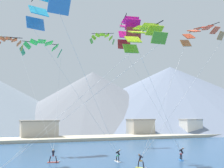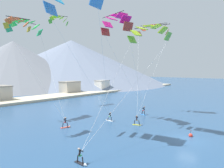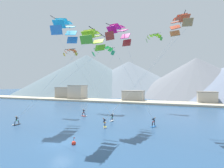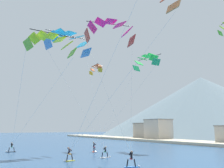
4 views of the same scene
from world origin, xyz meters
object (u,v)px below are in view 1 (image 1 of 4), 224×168
object	(u,v)px
parafoil_kite_mid_center	(201,34)
parafoil_kite_distant_low_drift	(102,38)
kitesurfer_near_trail	(117,158)
kitesurfer_mid_center	(142,164)
parafoil_kite_near_trail	(47,4)
parafoil_kite_near_lead	(129,30)
parafoil_kite_far_right	(41,47)
kitesurfer_far_right	(55,158)
parafoil_kite_distant_high_outer	(9,42)
parafoil_kite_far_left	(143,35)
kitesurfer_near_lead	(181,156)

from	to	relation	value
parafoil_kite_mid_center	parafoil_kite_distant_low_drift	size ratio (longest dim) A/B	3.38
kitesurfer_near_trail	kitesurfer_mid_center	xyz separation A→B (m)	(0.73, -5.81, 0.07)
parafoil_kite_near_trail	kitesurfer_near_trail	bearing A→B (deg)	12.44
kitesurfer_mid_center	parafoil_kite_near_lead	world-z (taller)	parafoil_kite_near_lead
parafoil_kite_far_right	kitesurfer_mid_center	bearing A→B (deg)	-65.65
kitesurfer_far_right	parafoil_kite_distant_high_outer	bearing A→B (deg)	151.96
kitesurfer_mid_center	parafoil_kite_mid_center	bearing A→B (deg)	19.87
parafoil_kite_near_lead	parafoil_kite_distant_high_outer	size ratio (longest dim) A/B	4.44
kitesurfer_near_trail	parafoil_kite_far_left	distance (m)	16.74
parafoil_kite_near_trail	parafoil_kite_far_left	distance (m)	12.26
kitesurfer_near_lead	parafoil_kite_distant_high_outer	bearing A→B (deg)	162.29
parafoil_kite_far_right	parafoil_kite_distant_low_drift	bearing A→B (deg)	30.82
kitesurfer_near_lead	parafoil_kite_distant_low_drift	xyz separation A→B (m)	(-3.10, 24.01, 21.75)
kitesurfer_near_lead	parafoil_kite_mid_center	size ratio (longest dim) A/B	0.10
parafoil_kite_near_lead	parafoil_kite_distant_high_outer	xyz separation A→B (m)	(-15.45, 5.80, -1.75)
parafoil_kite_far_right	parafoil_kite_mid_center	bearing A→B (deg)	-36.22
kitesurfer_far_right	parafoil_kite_distant_high_outer	xyz separation A→B (m)	(-5.99, 3.19, 15.54)
kitesurfer_far_right	parafoil_kite_distant_low_drift	size ratio (longest dim) A/B	0.34
parafoil_kite_distant_low_drift	kitesurfer_near_trail	bearing A→B (deg)	-104.10
kitesurfer_near_lead	parafoil_kite_mid_center	xyz separation A→B (m)	(4.15, 0.35, 17.53)
kitesurfer_near_lead	parafoil_kite_far_right	world-z (taller)	parafoil_kite_far_right
parafoil_kite_mid_center	parafoil_kite_distant_low_drift	xyz separation A→B (m)	(-7.25, 23.66, 4.22)
parafoil_kite_near_lead	parafoil_kite_distant_low_drift	world-z (taller)	parafoil_kite_distant_low_drift
kitesurfer_near_trail	parafoil_kite_distant_high_outer	world-z (taller)	parafoil_kite_distant_high_outer
kitesurfer_far_right	parafoil_kite_distant_low_drift	distance (m)	32.47
kitesurfer_mid_center	parafoil_kite_far_left	xyz separation A→B (m)	(-0.97, -2.45, 14.49)
parafoil_kite_mid_center	parafoil_kite_distant_high_outer	bearing A→B (deg)	165.62
kitesurfer_far_right	parafoil_kite_far_left	world-z (taller)	parafoil_kite_far_left
kitesurfer_mid_center	parafoil_kite_far_right	world-z (taller)	parafoil_kite_far_right
kitesurfer_mid_center	parafoil_kite_near_trail	xyz separation A→B (m)	(-10.65, 3.62, 18.92)
kitesurfer_far_right	parafoil_kite_mid_center	bearing A→B (deg)	-10.01
kitesurfer_near_lead	parafoil_kite_near_trail	bearing A→B (deg)	-178.78
kitesurfer_far_right	parafoil_kite_distant_low_drift	bearing A→B (deg)	56.07
kitesurfer_mid_center	parafoil_kite_near_trail	bearing A→B (deg)	161.21
kitesurfer_near_lead	parafoil_kite_distant_high_outer	world-z (taller)	parafoil_kite_distant_high_outer
kitesurfer_far_right	parafoil_kite_mid_center	world-z (taller)	parafoil_kite_mid_center
parafoil_kite_distant_low_drift	parafoil_kite_near_trail	bearing A→B (deg)	-122.41
kitesurfer_near_lead	kitesurfer_near_trail	xyz separation A→B (m)	(-8.68, 1.79, -0.09)
kitesurfer_far_right	parafoil_kite_near_trail	size ratio (longest dim) A/B	0.09
parafoil_kite_near_lead	parafoil_kite_distant_low_drift	xyz separation A→B (m)	(3.99, 22.61, 4.46)
kitesurfer_near_lead	kitesurfer_far_right	size ratio (longest dim) A/B	0.99
kitesurfer_near_trail	parafoil_kite_near_lead	world-z (taller)	parafoil_kite_near_lead
kitesurfer_near_lead	parafoil_kite_distant_low_drift	bearing A→B (deg)	97.36
kitesurfer_far_right	parafoil_kite_far_right	bearing A→B (deg)	91.69
parafoil_kite_far_left	parafoil_kite_near_trail	bearing A→B (deg)	147.86
parafoil_kite_near_trail	parafoil_kite_distant_high_outer	bearing A→B (deg)	117.50
kitesurfer_far_right	parafoil_kite_mid_center	xyz separation A→B (m)	(20.71, -3.66, 17.53)
kitesurfer_far_right	parafoil_kite_near_trail	distance (m)	19.52
kitesurfer_near_lead	kitesurfer_mid_center	world-z (taller)	kitesurfer_near_lead
parafoil_kite_near_trail	parafoil_kite_distant_low_drift	distance (m)	29.05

